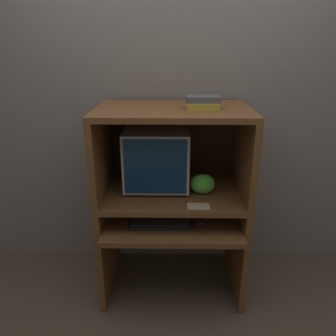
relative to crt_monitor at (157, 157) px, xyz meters
name	(u,v)px	position (x,y,z in m)	size (l,w,h in m)	color
ground_plane	(172,313)	(0.11, -0.41, -1.01)	(12.00, 12.00, 0.00)	brown
wall_back	(173,107)	(0.11, 0.32, 0.29)	(6.00, 0.06, 2.60)	gray
desk_base	(172,241)	(0.11, -0.13, -0.60)	(1.00, 0.74, 0.61)	brown
desk_monitor_shelf	(173,195)	(0.11, -0.08, -0.26)	(1.00, 0.67, 0.17)	brown
hutch_upper	(173,135)	(0.11, -0.04, 0.17)	(1.00, 0.67, 0.58)	brown
crt_monitor	(157,157)	(0.00, 0.00, 0.00)	(0.44, 0.44, 0.42)	#B2B2B7
keyboard	(161,223)	(0.03, -0.26, -0.38)	(0.43, 0.16, 0.03)	black
mouse	(201,223)	(0.31, -0.26, -0.38)	(0.06, 0.04, 0.03)	#28282B
snack_bag	(203,184)	(0.32, -0.13, -0.15)	(0.17, 0.13, 0.14)	green
book_stack	(203,103)	(0.30, -0.12, 0.40)	(0.21, 0.16, 0.08)	gold
paper_card	(199,206)	(0.28, -0.33, -0.22)	(0.14, 0.09, 0.00)	#CCB28C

